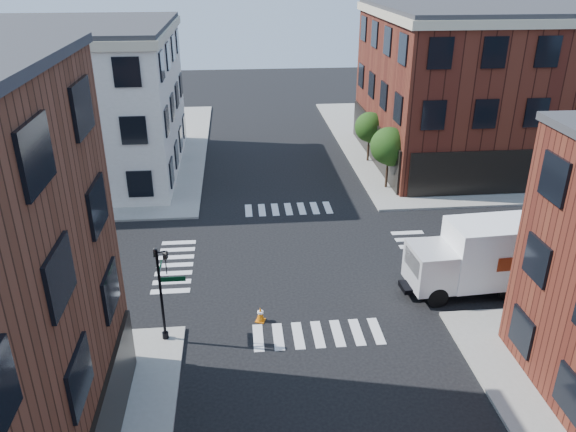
% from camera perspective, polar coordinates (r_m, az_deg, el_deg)
% --- Properties ---
extents(ground, '(120.00, 120.00, 0.00)m').
position_cam_1_polar(ground, '(31.81, 1.25, -4.42)').
color(ground, black).
rests_on(ground, ground).
extents(sidewalk_ne, '(30.00, 30.00, 0.15)m').
position_cam_1_polar(sidewalk_ne, '(56.47, 20.49, 7.33)').
color(sidewalk_ne, gray).
rests_on(sidewalk_ne, ground).
extents(sidewalk_nw, '(30.00, 30.00, 0.15)m').
position_cam_1_polar(sidewalk_nw, '(53.95, -24.44, 5.89)').
color(sidewalk_nw, gray).
rests_on(sidewalk_nw, ground).
extents(building_ne, '(25.00, 16.00, 12.00)m').
position_cam_1_polar(building_ne, '(50.56, 23.32, 11.96)').
color(building_ne, '#441711').
rests_on(building_ne, ground).
extents(building_nw, '(22.00, 16.00, 11.00)m').
position_cam_1_polar(building_nw, '(47.38, -25.05, 10.28)').
color(building_nw, silver).
rests_on(building_nw, ground).
extents(tree_near, '(2.69, 2.69, 4.49)m').
position_cam_1_polar(tree_near, '(41.00, 10.29, 6.83)').
color(tree_near, black).
rests_on(tree_near, ground).
extents(tree_far, '(2.43, 2.43, 4.07)m').
position_cam_1_polar(tree_far, '(46.63, 8.36, 8.78)').
color(tree_far, black).
rests_on(tree_far, ground).
extents(signal_pole, '(1.29, 1.24, 4.60)m').
position_cam_1_polar(signal_pole, '(24.66, -12.66, -6.78)').
color(signal_pole, black).
rests_on(signal_pole, ground).
extents(box_truck, '(8.40, 3.01, 3.74)m').
position_cam_1_polar(box_truck, '(29.96, 20.02, -3.79)').
color(box_truck, white).
rests_on(box_truck, ground).
extents(traffic_cone, '(0.53, 0.53, 0.76)m').
position_cam_1_polar(traffic_cone, '(26.61, -2.83, -9.95)').
color(traffic_cone, orange).
rests_on(traffic_cone, ground).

